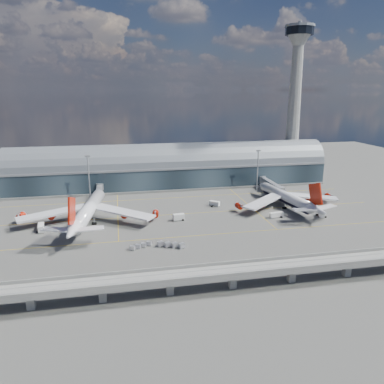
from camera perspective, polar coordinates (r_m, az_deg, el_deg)
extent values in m
plane|color=#474744|center=(171.35, 0.66, -5.39)|extent=(500.00, 500.00, 0.00)
cube|color=gold|center=(162.25, 1.40, -6.61)|extent=(200.00, 0.25, 0.01)
cube|color=gold|center=(189.82, -0.59, -3.30)|extent=(200.00, 0.25, 0.01)
cube|color=gold|center=(218.03, -2.07, -0.83)|extent=(200.00, 0.25, 0.01)
cube|color=gold|center=(196.33, -11.25, -2.96)|extent=(0.25, 80.00, 0.01)
cube|color=gold|center=(207.94, 8.41, -1.80)|extent=(0.25, 80.00, 0.01)
cube|color=#1F2B33|center=(243.12, -3.16, 2.55)|extent=(200.00, 28.00, 14.00)
cylinder|color=slate|center=(241.67, -3.18, 4.17)|extent=(200.00, 28.00, 28.00)
cube|color=gray|center=(228.10, -2.68, 3.51)|extent=(200.00, 1.00, 1.20)
cube|color=gray|center=(244.60, -3.14, 1.09)|extent=(200.00, 30.00, 1.20)
cube|color=gray|center=(273.37, 14.63, 2.86)|extent=(18.00, 18.00, 8.00)
cone|color=gray|center=(267.92, 15.23, 11.45)|extent=(10.00, 10.00, 90.00)
cone|color=gray|center=(269.33, 15.97, 21.46)|extent=(16.00, 16.00, 8.00)
cylinder|color=black|center=(269.96, 16.05, 22.51)|extent=(18.00, 18.00, 5.00)
cylinder|color=slate|center=(270.38, 16.10, 23.13)|extent=(19.00, 19.00, 1.50)
cylinder|color=gray|center=(270.60, 16.13, 23.45)|extent=(2.40, 2.40, 3.00)
cube|color=gray|center=(120.44, 6.24, -11.98)|extent=(220.00, 8.50, 1.20)
cube|color=gray|center=(116.56, 6.86, -12.37)|extent=(220.00, 0.40, 1.20)
cube|color=gray|center=(123.35, 5.69, -10.70)|extent=(220.00, 0.40, 1.20)
cube|color=gray|center=(118.87, 6.47, -12.02)|extent=(220.00, 0.12, 0.12)
cube|color=gray|center=(121.41, 6.04, -11.39)|extent=(220.00, 0.12, 0.12)
cube|color=gray|center=(120.09, -23.37, -14.96)|extent=(2.20, 2.20, 5.00)
cube|color=gray|center=(117.31, -13.46, -14.80)|extent=(2.20, 2.20, 5.00)
cube|color=gray|center=(117.91, -3.41, -14.20)|extent=(2.20, 2.20, 5.00)
cube|color=gray|center=(121.83, 6.20, -13.23)|extent=(2.20, 2.20, 5.00)
cube|color=gray|center=(128.78, 14.92, -12.03)|extent=(2.20, 2.20, 5.00)
cube|color=gray|center=(138.29, 22.52, -10.76)|extent=(2.20, 2.20, 5.00)
cylinder|color=gray|center=(217.77, -15.42, 2.00)|extent=(0.70, 0.70, 25.00)
cube|color=gray|center=(215.33, -15.66, 5.29)|extent=(3.00, 0.40, 1.00)
cylinder|color=gray|center=(232.65, 9.96, 3.15)|extent=(0.70, 0.70, 25.00)
cube|color=gray|center=(230.37, 10.10, 6.24)|extent=(3.00, 0.40, 1.00)
cylinder|color=white|center=(182.89, -15.50, -2.61)|extent=(13.68, 52.02, 6.23)
cone|color=white|center=(209.88, -13.87, -0.21)|extent=(7.30, 8.62, 6.23)
cone|color=white|center=(154.50, -17.89, -5.82)|extent=(7.87, 12.47, 6.23)
cube|color=#AB1707|center=(154.69, -17.85, -2.77)|extent=(2.37, 11.62, 12.90)
cube|color=white|center=(185.60, -20.53, -3.03)|extent=(32.20, 17.89, 2.52)
cube|color=white|center=(178.43, -10.49, -3.01)|extent=(29.91, 24.90, 2.52)
cylinder|color=#AB1707|center=(188.07, -20.48, -3.36)|extent=(3.79, 5.27, 3.12)
cylinder|color=#AB1707|center=(192.95, -24.60, -3.33)|extent=(3.79, 5.27, 3.12)
cylinder|color=#AB1707|center=(180.74, -10.19, -3.34)|extent=(3.79, 5.27, 3.12)
cylinder|color=#AB1707|center=(179.46, -5.59, -3.30)|extent=(3.79, 5.27, 3.12)
cylinder|color=gray|center=(201.23, -14.33, -2.27)|extent=(0.49, 0.49, 2.92)
cylinder|color=gray|center=(181.44, -16.61, -4.37)|extent=(0.58, 0.58, 2.92)
cylinder|color=gray|center=(180.06, -14.68, -4.37)|extent=(0.58, 0.58, 2.92)
cylinder|color=black|center=(181.74, -16.59, -4.64)|extent=(2.33, 1.76, 1.46)
cylinder|color=black|center=(180.36, -14.66, -4.65)|extent=(2.33, 1.76, 1.46)
cylinder|color=white|center=(206.07, 14.12, -0.69)|extent=(11.32, 44.87, 5.34)
cone|color=white|center=(226.62, 10.69, 0.95)|extent=(6.29, 8.03, 5.34)
cone|color=white|center=(185.01, 18.64, -2.62)|extent=(6.79, 11.68, 5.34)
cube|color=#AB1707|center=(185.18, 18.30, -0.31)|extent=(2.13, 11.00, 12.20)
cube|color=white|center=(197.39, 10.87, -1.42)|extent=(26.86, 22.23, 2.28)
cube|color=white|center=(212.92, 17.63, -0.64)|extent=(28.63, 16.53, 2.28)
cylinder|color=black|center=(206.46, 14.09, -1.08)|extent=(9.90, 40.24, 4.54)
cylinder|color=#AB1707|center=(199.13, 10.45, -1.75)|extent=(3.54, 4.96, 2.95)
cylinder|color=#AB1707|center=(193.31, 7.14, -2.13)|extent=(3.54, 4.96, 2.95)
cylinder|color=#AB1707|center=(215.09, 17.42, -0.93)|extent=(3.54, 4.96, 2.95)
cylinder|color=#AB1707|center=(222.81, 20.08, -0.61)|extent=(3.54, 4.96, 2.95)
cylinder|color=gray|center=(219.91, 11.84, -0.64)|extent=(0.46, 0.46, 2.76)
cylinder|color=gray|center=(202.68, 13.91, -2.13)|extent=(0.55, 0.55, 2.76)
cylinder|color=gray|center=(205.87, 15.29, -1.96)|extent=(0.55, 0.55, 2.76)
cylinder|color=black|center=(202.94, 13.89, -2.37)|extent=(2.20, 1.64, 1.38)
cylinder|color=black|center=(206.12, 15.27, -2.19)|extent=(2.20, 1.64, 1.38)
cube|color=gray|center=(216.27, -13.98, 0.01)|extent=(3.00, 24.00, 3.00)
cube|color=gray|center=(204.71, -14.10, -0.86)|extent=(3.60, 3.60, 3.40)
cylinder|color=gray|center=(227.88, -13.86, 0.79)|extent=(4.40, 4.40, 4.00)
cylinder|color=gray|center=(205.69, -14.04, -1.79)|extent=(0.50, 0.50, 3.40)
cylinder|color=black|center=(206.08, -14.02, -2.15)|extent=(1.40, 0.80, 0.80)
cube|color=gray|center=(232.43, 11.95, 1.19)|extent=(3.00, 28.00, 3.00)
cube|color=gray|center=(220.07, 13.36, 0.31)|extent=(3.60, 3.60, 3.40)
cylinder|color=gray|center=(244.97, 10.67, 1.97)|extent=(4.40, 4.40, 4.00)
cylinder|color=gray|center=(220.97, 13.31, -0.57)|extent=(0.50, 0.50, 3.40)
cylinder|color=black|center=(221.34, 13.29, -0.90)|extent=(1.40, 0.80, 0.80)
cube|color=silver|center=(179.51, -22.02, -5.02)|extent=(3.39, 7.45, 2.67)
cylinder|color=black|center=(181.94, -21.76, -5.12)|extent=(2.67, 1.29, 0.92)
cylinder|color=black|center=(177.87, -22.22, -5.63)|extent=(2.67, 1.29, 0.92)
cube|color=silver|center=(179.68, -2.04, -3.81)|extent=(5.68, 3.05, 2.84)
cylinder|color=black|center=(180.20, -1.48, -4.17)|extent=(1.25, 2.81, 0.98)
cylinder|color=black|center=(180.00, -2.59, -4.20)|extent=(1.25, 2.81, 0.98)
cube|color=silver|center=(188.40, 12.70, -3.38)|extent=(7.32, 3.32, 2.29)
cylinder|color=black|center=(189.24, 13.35, -3.66)|extent=(1.20, 2.32, 0.79)
cylinder|color=black|center=(188.22, 12.01, -3.68)|extent=(1.20, 2.32, 0.79)
cube|color=silver|center=(195.51, 19.09, -3.14)|extent=(3.90, 6.11, 2.47)
cylinder|color=black|center=(196.97, 18.67, -3.30)|extent=(2.53, 1.57, 0.86)
cylinder|color=black|center=(194.73, 19.47, -3.59)|extent=(2.53, 1.57, 0.86)
cube|color=silver|center=(217.08, 13.70, -0.87)|extent=(2.64, 5.45, 2.80)
cylinder|color=black|center=(218.89, 13.48, -1.06)|extent=(2.72, 1.05, 0.97)
cylinder|color=black|center=(215.95, 13.88, -1.31)|extent=(2.72, 1.05, 0.97)
cube|color=silver|center=(201.77, 3.44, -1.74)|extent=(5.75, 5.27, 2.45)
cylinder|color=black|center=(203.50, 3.73, -1.92)|extent=(2.15, 2.36, 0.85)
cylinder|color=black|center=(200.69, 3.13, -2.15)|extent=(2.15, 2.36, 0.85)
cube|color=gray|center=(149.73, -9.08, -8.64)|extent=(2.73, 2.35, 0.29)
cube|color=#BBBBC0|center=(149.42, -9.09, -8.38)|extent=(2.34, 2.11, 1.44)
cube|color=gray|center=(150.75, -8.22, -8.44)|extent=(2.73, 2.35, 0.29)
cube|color=#BBBBC0|center=(150.45, -8.23, -8.17)|extent=(2.34, 2.11, 1.44)
cube|color=gray|center=(151.81, -7.38, -8.23)|extent=(2.73, 2.35, 0.29)
cube|color=#BBBBC0|center=(151.50, -7.39, -7.97)|extent=(2.34, 2.11, 1.44)
cube|color=gray|center=(152.89, -6.56, -8.03)|extent=(2.73, 2.35, 0.29)
cube|color=#BBBBC0|center=(152.59, -6.56, -7.76)|extent=(2.34, 2.11, 1.44)
cube|color=gray|center=(151.78, -4.82, -8.14)|extent=(3.21, 2.74, 0.34)
cube|color=#BBBBC0|center=(151.42, -4.83, -7.83)|extent=(2.75, 2.46, 1.69)
cube|color=gray|center=(150.99, -3.75, -8.25)|extent=(3.21, 2.74, 0.34)
cube|color=#BBBBC0|center=(150.63, -3.75, -7.93)|extent=(2.75, 2.46, 1.69)
cube|color=gray|center=(150.26, -2.66, -8.35)|extent=(3.21, 2.74, 0.34)
cube|color=#BBBBC0|center=(149.90, -2.66, -8.04)|extent=(2.75, 2.46, 1.69)
cube|color=gray|center=(149.58, -1.56, -8.45)|extent=(3.21, 2.74, 0.34)
cube|color=#BBBBC0|center=(149.21, -1.56, -8.14)|extent=(2.75, 2.46, 1.69)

